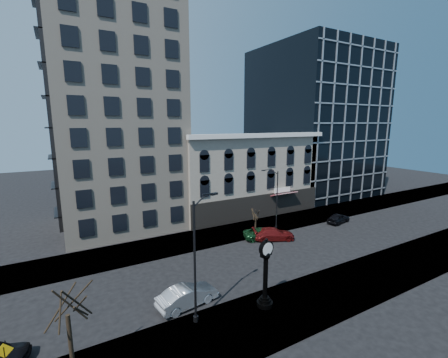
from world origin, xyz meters
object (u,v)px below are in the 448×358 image
street_clock (265,276)px  warning_sign (5,357)px  street_lamp_near (202,224)px  car_near_b (187,296)px

street_clock → warning_sign: 16.24m
warning_sign → street_clock: bearing=-0.9°
street_clock → warning_sign: (-16.20, 0.87, -0.70)m
street_lamp_near → car_near_b: bearing=82.6°
street_clock → car_near_b: street_clock is taller
street_clock → warning_sign: street_clock is taller
street_clock → street_lamp_near: bearing=159.4°
street_clock → car_near_b: bearing=140.8°
street_lamp_near → car_near_b: street_lamp_near is taller
street_clock → street_lamp_near: street_lamp_near is taller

